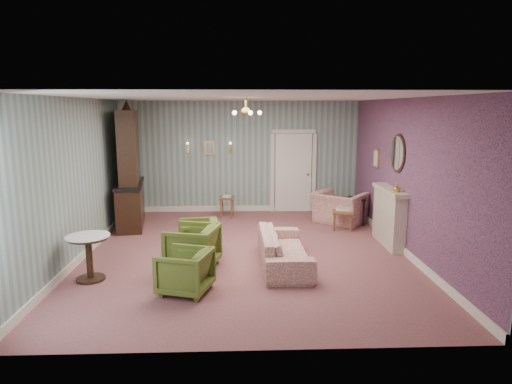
{
  "coord_description": "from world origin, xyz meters",
  "views": [
    {
      "loc": [
        -0.13,
        -8.14,
        2.72
      ],
      "look_at": [
        0.2,
        0.4,
        1.1
      ],
      "focal_mm": 31.27,
      "sensor_mm": 36.0,
      "label": 1
    }
  ],
  "objects_px": {
    "dresser": "(129,166)",
    "fireplace": "(389,217)",
    "side_table_black": "(357,211)",
    "pedestal_table": "(89,258)",
    "wingback_chair": "(340,202)",
    "olive_chair_c": "(199,236)",
    "olive_chair_b": "(192,245)",
    "olive_chair_a": "(185,269)",
    "coffee_table": "(343,218)",
    "sofa_chintz": "(284,243)"
  },
  "relations": [
    {
      "from": "wingback_chair",
      "to": "side_table_black",
      "type": "xyz_separation_m",
      "value": [
        0.38,
        -0.13,
        -0.18
      ]
    },
    {
      "from": "sofa_chintz",
      "to": "olive_chair_a",
      "type": "bearing_deg",
      "value": 124.38
    },
    {
      "from": "olive_chair_c",
      "to": "olive_chair_b",
      "type": "bearing_deg",
      "value": -12.24
    },
    {
      "from": "sofa_chintz",
      "to": "side_table_black",
      "type": "height_order",
      "value": "sofa_chintz"
    },
    {
      "from": "olive_chair_c",
      "to": "fireplace",
      "type": "relative_size",
      "value": 0.52
    },
    {
      "from": "olive_chair_a",
      "to": "side_table_black",
      "type": "distance_m",
      "value": 5.28
    },
    {
      "from": "olive_chair_b",
      "to": "sofa_chintz",
      "type": "bearing_deg",
      "value": 107.81
    },
    {
      "from": "fireplace",
      "to": "olive_chair_a",
      "type": "bearing_deg",
      "value": -149.6
    },
    {
      "from": "olive_chair_c",
      "to": "side_table_black",
      "type": "relative_size",
      "value": 1.13
    },
    {
      "from": "olive_chair_a",
      "to": "side_table_black",
      "type": "height_order",
      "value": "olive_chair_a"
    },
    {
      "from": "dresser",
      "to": "coffee_table",
      "type": "bearing_deg",
      "value": -12.83
    },
    {
      "from": "pedestal_table",
      "to": "olive_chair_c",
      "type": "bearing_deg",
      "value": 36.48
    },
    {
      "from": "sofa_chintz",
      "to": "coffee_table",
      "type": "xyz_separation_m",
      "value": [
        1.61,
        2.46,
        -0.18
      ]
    },
    {
      "from": "dresser",
      "to": "fireplace",
      "type": "height_order",
      "value": "dresser"
    },
    {
      "from": "coffee_table",
      "to": "olive_chair_b",
      "type": "bearing_deg",
      "value": -141.36
    },
    {
      "from": "olive_chair_c",
      "to": "side_table_black",
      "type": "height_order",
      "value": "olive_chair_c"
    },
    {
      "from": "wingback_chair",
      "to": "coffee_table",
      "type": "distance_m",
      "value": 0.49
    },
    {
      "from": "olive_chair_b",
      "to": "fireplace",
      "type": "bearing_deg",
      "value": 122.02
    },
    {
      "from": "olive_chair_a",
      "to": "wingback_chair",
      "type": "bearing_deg",
      "value": 157.94
    },
    {
      "from": "wingback_chair",
      "to": "dresser",
      "type": "height_order",
      "value": "dresser"
    },
    {
      "from": "dresser",
      "to": "fireplace",
      "type": "bearing_deg",
      "value": -26.15
    },
    {
      "from": "olive_chair_c",
      "to": "dresser",
      "type": "relative_size",
      "value": 0.26
    },
    {
      "from": "olive_chair_a",
      "to": "sofa_chintz",
      "type": "height_order",
      "value": "sofa_chintz"
    },
    {
      "from": "wingback_chair",
      "to": "side_table_black",
      "type": "relative_size",
      "value": 1.77
    },
    {
      "from": "wingback_chair",
      "to": "coffee_table",
      "type": "relative_size",
      "value": 1.36
    },
    {
      "from": "side_table_black",
      "to": "pedestal_table",
      "type": "bearing_deg",
      "value": -147.33
    },
    {
      "from": "olive_chair_a",
      "to": "olive_chair_b",
      "type": "xyz_separation_m",
      "value": [
        0.01,
        1.04,
        0.05
      ]
    },
    {
      "from": "sofa_chintz",
      "to": "pedestal_table",
      "type": "bearing_deg",
      "value": 99.3
    },
    {
      "from": "wingback_chair",
      "to": "coffee_table",
      "type": "height_order",
      "value": "wingback_chair"
    },
    {
      "from": "sofa_chintz",
      "to": "olive_chair_c",
      "type": "bearing_deg",
      "value": 66.58
    },
    {
      "from": "dresser",
      "to": "fireplace",
      "type": "distance_m",
      "value": 5.81
    },
    {
      "from": "olive_chair_b",
      "to": "coffee_table",
      "type": "height_order",
      "value": "olive_chair_b"
    },
    {
      "from": "olive_chair_b",
      "to": "pedestal_table",
      "type": "xyz_separation_m",
      "value": [
        -1.58,
        -0.49,
        -0.04
      ]
    },
    {
      "from": "olive_chair_a",
      "to": "olive_chair_c",
      "type": "relative_size",
      "value": 1.01
    },
    {
      "from": "olive_chair_a",
      "to": "dresser",
      "type": "distance_m",
      "value": 4.37
    },
    {
      "from": "olive_chair_a",
      "to": "fireplace",
      "type": "xyz_separation_m",
      "value": [
        3.8,
        2.23,
        0.22
      ]
    },
    {
      "from": "fireplace",
      "to": "olive_chair_c",
      "type": "bearing_deg",
      "value": -172.85
    },
    {
      "from": "olive_chair_b",
      "to": "pedestal_table",
      "type": "height_order",
      "value": "olive_chair_b"
    },
    {
      "from": "dresser",
      "to": "fireplace",
      "type": "xyz_separation_m",
      "value": [
        5.51,
        -1.65,
        -0.83
      ]
    },
    {
      "from": "dresser",
      "to": "fireplace",
      "type": "relative_size",
      "value": 2.02
    },
    {
      "from": "sofa_chintz",
      "to": "dresser",
      "type": "xyz_separation_m",
      "value": [
        -3.3,
        2.75,
        1.02
      ]
    },
    {
      "from": "olive_chair_a",
      "to": "pedestal_table",
      "type": "distance_m",
      "value": 1.67
    },
    {
      "from": "olive_chair_a",
      "to": "side_table_black",
      "type": "relative_size",
      "value": 1.13
    },
    {
      "from": "dresser",
      "to": "side_table_black",
      "type": "bearing_deg",
      "value": -9.62
    },
    {
      "from": "olive_chair_b",
      "to": "sofa_chintz",
      "type": "relative_size",
      "value": 0.41
    },
    {
      "from": "coffee_table",
      "to": "side_table_black",
      "type": "distance_m",
      "value": 0.49
    },
    {
      "from": "wingback_chair",
      "to": "olive_chair_c",
      "type": "bearing_deg",
      "value": 74.54
    },
    {
      "from": "side_table_black",
      "to": "pedestal_table",
      "type": "height_order",
      "value": "pedestal_table"
    },
    {
      "from": "wingback_chair",
      "to": "side_table_black",
      "type": "distance_m",
      "value": 0.44
    },
    {
      "from": "coffee_table",
      "to": "pedestal_table",
      "type": "height_order",
      "value": "pedestal_table"
    }
  ]
}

